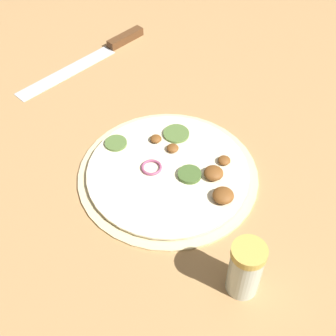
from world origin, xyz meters
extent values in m
plane|color=tan|center=(0.00, 0.00, 0.00)|extent=(3.00, 3.00, 0.00)
cylinder|color=beige|center=(0.00, 0.00, 0.00)|extent=(0.30, 0.30, 0.01)
cylinder|color=#EFE5C1|center=(0.00, 0.00, 0.01)|extent=(0.27, 0.27, 0.00)
ellipsoid|color=brown|center=(0.08, 0.00, 0.02)|extent=(0.03, 0.03, 0.02)
torus|color=#A34C70|center=(-0.03, 0.00, 0.01)|extent=(0.04, 0.04, 0.00)
ellipsoid|color=brown|center=(0.10, -0.04, 0.02)|extent=(0.03, 0.03, 0.02)
cylinder|color=#567538|center=(-0.10, 0.05, 0.01)|extent=(0.04, 0.04, 0.00)
cylinder|color=#567538|center=(0.00, 0.09, 0.01)|extent=(0.05, 0.05, 0.00)
ellipsoid|color=brown|center=(0.00, 0.05, 0.02)|extent=(0.02, 0.02, 0.01)
ellipsoid|color=brown|center=(0.09, 0.03, 0.02)|extent=(0.02, 0.02, 0.01)
cylinder|color=#47662D|center=(0.04, -0.01, 0.01)|extent=(0.04, 0.04, 0.01)
ellipsoid|color=brown|center=(-0.03, 0.07, 0.02)|extent=(0.02, 0.02, 0.01)
cube|color=silver|center=(-0.26, 0.25, 0.00)|extent=(0.16, 0.21, 0.00)
cube|color=brown|center=(-0.16, 0.38, 0.01)|extent=(0.07, 0.09, 0.02)
cylinder|color=silver|center=(0.13, -0.19, 0.04)|extent=(0.04, 0.04, 0.08)
cylinder|color=gold|center=(0.13, -0.19, 0.09)|extent=(0.05, 0.05, 0.01)
camera|label=1|loc=(0.09, -0.51, 0.59)|focal=50.00mm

